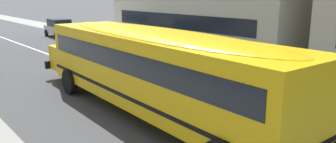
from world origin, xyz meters
TOP-DOWN VIEW (x-y plane):
  - ground_plane at (0.00, 0.00)m, footprint 400.00×400.00m
  - sidewalk_far at (0.00, 7.18)m, footprint 120.00×3.00m
  - lane_centreline at (0.00, 0.00)m, footprint 110.00×0.16m
  - school_bus at (-1.05, -1.58)m, footprint 13.14×3.41m
  - parked_car_green_beside_sign at (-14.21, 4.63)m, footprint 3.99×2.07m
  - parked_car_beige_end_of_row at (-22.76, 4.28)m, footprint 3.96×2.00m

SIDE VIEW (x-z plane):
  - ground_plane at x=0.00m, z-range 0.00..0.00m
  - lane_centreline at x=0.00m, z-range 0.00..0.01m
  - sidewalk_far at x=0.00m, z-range 0.00..0.01m
  - parked_car_green_beside_sign at x=-14.21m, z-range 0.02..1.66m
  - parked_car_beige_end_of_row at x=-22.76m, z-range 0.02..1.66m
  - school_bus at x=-1.05m, z-range 0.27..3.19m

